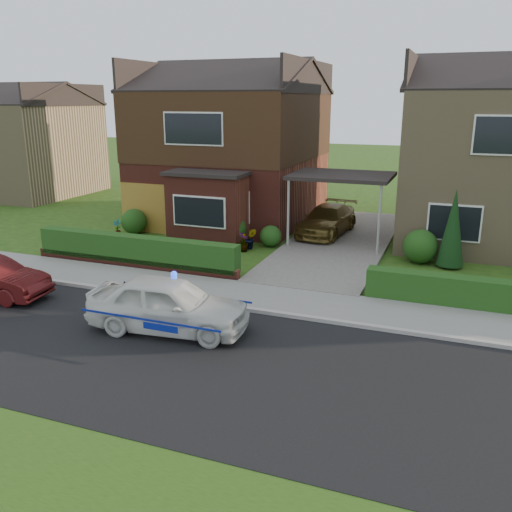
% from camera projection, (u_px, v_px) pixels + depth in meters
% --- Properties ---
extents(ground, '(120.00, 120.00, 0.00)m').
position_uv_depth(ground, '(228.00, 366.00, 11.66)').
color(ground, '#234612').
rests_on(ground, ground).
extents(road, '(60.00, 6.00, 0.02)m').
position_uv_depth(road, '(228.00, 366.00, 11.66)').
color(road, black).
rests_on(road, ground).
extents(kerb, '(60.00, 0.16, 0.12)m').
position_uv_depth(kerb, '(274.00, 313.00, 14.38)').
color(kerb, '#9E9993').
rests_on(kerb, ground).
extents(sidewalk, '(60.00, 2.00, 0.10)m').
position_uv_depth(sidewalk, '(286.00, 300.00, 15.32)').
color(sidewalk, slate).
rests_on(sidewalk, ground).
extents(driveway, '(3.80, 12.00, 0.12)m').
position_uv_depth(driveway, '(339.00, 242.00, 21.51)').
color(driveway, '#666059').
rests_on(driveway, ground).
extents(house_left, '(7.50, 9.53, 7.25)m').
position_uv_depth(house_left, '(233.00, 138.00, 25.04)').
color(house_left, maroon).
rests_on(house_left, ground).
extents(house_right, '(7.50, 8.06, 7.25)m').
position_uv_depth(house_right, '(505.00, 149.00, 21.22)').
color(house_right, '#9C855F').
rests_on(house_right, ground).
extents(carport_link, '(3.80, 3.00, 2.77)m').
position_uv_depth(carport_link, '(342.00, 177.00, 20.75)').
color(carport_link, black).
rests_on(carport_link, ground).
extents(garage_door, '(2.20, 0.10, 2.10)m').
position_uv_depth(garage_door, '(144.00, 208.00, 23.11)').
color(garage_door, brown).
rests_on(garage_door, ground).
extents(dwarf_wall, '(7.70, 0.25, 0.36)m').
position_uv_depth(dwarf_wall, '(134.00, 263.00, 18.34)').
color(dwarf_wall, maroon).
rests_on(dwarf_wall, ground).
extents(hedge_left, '(7.50, 0.55, 0.90)m').
position_uv_depth(hedge_left, '(137.00, 267.00, 18.52)').
color(hedge_left, '#1C3E13').
rests_on(hedge_left, ground).
extents(hedge_right, '(7.50, 0.55, 0.80)m').
position_uv_depth(hedge_right, '(507.00, 314.00, 14.48)').
color(hedge_right, '#1C3E13').
rests_on(hedge_right, ground).
extents(shrub_left_far, '(1.08, 1.08, 1.08)m').
position_uv_depth(shrub_left_far, '(134.00, 221.00, 22.93)').
color(shrub_left_far, '#1C3E13').
rests_on(shrub_left_far, ground).
extents(shrub_left_mid, '(1.32, 1.32, 1.32)m').
position_uv_depth(shrub_left_mid, '(230.00, 228.00, 21.18)').
color(shrub_left_mid, '#1C3E13').
rests_on(shrub_left_mid, ground).
extents(shrub_left_near, '(0.84, 0.84, 0.84)m').
position_uv_depth(shrub_left_near, '(271.00, 236.00, 20.97)').
color(shrub_left_near, '#1C3E13').
rests_on(shrub_left_near, ground).
extents(shrub_right_near, '(1.20, 1.20, 1.20)m').
position_uv_depth(shrub_right_near, '(420.00, 246.00, 18.84)').
color(shrub_right_near, '#1C3E13').
rests_on(shrub_right_near, ground).
extents(conifer_a, '(0.90, 0.90, 2.60)m').
position_uv_depth(conifer_a, '(453.00, 230.00, 18.12)').
color(conifer_a, black).
rests_on(conifer_a, ground).
extents(neighbour_left, '(6.50, 7.00, 5.20)m').
position_uv_depth(neighbour_left, '(27.00, 150.00, 32.10)').
color(neighbour_left, '#9C855F').
rests_on(neighbour_left, ground).
extents(police_car, '(3.67, 4.13, 1.52)m').
position_uv_depth(police_car, '(169.00, 305.00, 13.26)').
color(police_car, silver).
rests_on(police_car, ground).
extents(driveway_car, '(2.03, 4.18, 1.17)m').
position_uv_depth(driveway_car, '(327.00, 220.00, 22.45)').
color(driveway_car, brown).
rests_on(driveway_car, driveway).
extents(potted_plant_a, '(0.39, 0.29, 0.67)m').
position_uv_depth(potted_plant_a, '(117.00, 228.00, 22.70)').
color(potted_plant_a, gray).
rests_on(potted_plant_a, ground).
extents(potted_plant_b, '(0.54, 0.49, 0.79)m').
position_uv_depth(potted_plant_b, '(251.00, 239.00, 20.64)').
color(potted_plant_b, gray).
rests_on(potted_plant_b, ground).
extents(potted_plant_c, '(0.43, 0.43, 0.71)m').
position_uv_depth(potted_plant_c, '(243.00, 243.00, 20.30)').
color(potted_plant_c, gray).
rests_on(potted_plant_c, ground).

